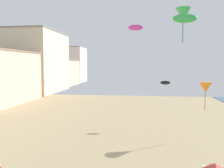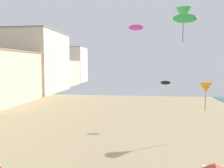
{
  "view_description": "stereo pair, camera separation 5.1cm",
  "coord_description": "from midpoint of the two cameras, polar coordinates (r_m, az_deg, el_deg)",
  "views": [
    {
      "loc": [
        5.34,
        0.16,
        7.82
      ],
      "look_at": [
        2.87,
        19.27,
        6.26
      ],
      "focal_mm": 37.95,
      "sensor_mm": 36.0,
      "label": 1
    },
    {
      "loc": [
        5.39,
        0.17,
        7.82
      ],
      "look_at": [
        2.87,
        19.27,
        6.26
      ],
      "focal_mm": 37.95,
      "sensor_mm": 36.0,
      "label": 2
    }
  ],
  "objects": [
    {
      "name": "kite_orange_delta",
      "position": [
        27.28,
        21.7,
        -0.8
      ],
      "size": [
        1.36,
        1.36,
        3.08
      ],
      "color": "orange"
    },
    {
      "name": "boardwalk_hotel_far",
      "position": [
        72.98,
        -19.11,
        5.05
      ],
      "size": [
        17.61,
        20.45,
        17.34
      ],
      "color": "beige",
      "rests_on": "ground"
    },
    {
      "name": "kite_magenta_parafoil_2",
      "position": [
        34.88,
        5.84,
        13.39
      ],
      "size": [
        2.17,
        0.6,
        0.84
      ],
      "color": "#DB3D9E"
    },
    {
      "name": "kite_black_parafoil",
      "position": [
        31.96,
        12.83,
        0.31
      ],
      "size": [
        1.31,
        0.36,
        0.51
      ],
      "color": "black"
    },
    {
      "name": "boardwalk_hotel_distant",
      "position": [
        92.94,
        -13.04,
        2.67
      ],
      "size": [
        13.99,
        16.1,
        9.66
      ],
      "color": "beige",
      "rests_on": "ground"
    },
    {
      "name": "boardwalk_hotel_furthest",
      "position": [
        110.04,
        -9.75,
        4.62
      ],
      "size": [
        12.33,
        13.12,
        15.87
      ],
      "color": "silver",
      "rests_on": "ground"
    },
    {
      "name": "kite_green_parafoil",
      "position": [
        22.61,
        17.22,
        14.88
      ],
      "size": [
        2.12,
        0.59,
        0.83
      ],
      "color": "green"
    },
    {
      "name": "kite_green_delta",
      "position": [
        29.37,
        16.88,
        15.8
      ],
      "size": [
        1.72,
        1.72,
        3.92
      ],
      "color": "green"
    }
  ]
}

